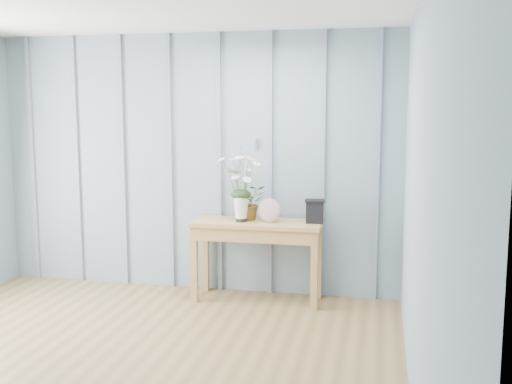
% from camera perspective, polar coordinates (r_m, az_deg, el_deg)
% --- Properties ---
extents(room_shell, '(4.00, 4.50, 2.50)m').
position_cam_1_polar(room_shell, '(4.61, -11.08, 10.33)').
color(room_shell, '#7D93A1').
rests_on(room_shell, ground).
extents(sideboard, '(1.20, 0.45, 0.75)m').
position_cam_1_polar(sideboard, '(5.56, 0.11, -3.96)').
color(sideboard, '#A87B42').
rests_on(sideboard, ground).
extents(daisy_vase, '(0.46, 0.35, 0.65)m').
position_cam_1_polar(daisy_vase, '(5.47, -1.45, 1.37)').
color(daisy_vase, black).
rests_on(daisy_vase, sideboard).
extents(spider_plant, '(0.38, 0.37, 0.33)m').
position_cam_1_polar(spider_plant, '(5.60, -0.64, -0.98)').
color(spider_plant, '#1A3216').
rests_on(spider_plant, sideboard).
extents(felt_disc_vessel, '(0.23, 0.10, 0.22)m').
position_cam_1_polar(felt_disc_vessel, '(5.45, 1.28, -1.77)').
color(felt_disc_vessel, '#844558').
rests_on(felt_disc_vessel, sideboard).
extents(carved_box, '(0.18, 0.15, 0.21)m').
position_cam_1_polar(carved_box, '(5.46, 5.62, -1.81)').
color(carved_box, black).
rests_on(carved_box, sideboard).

